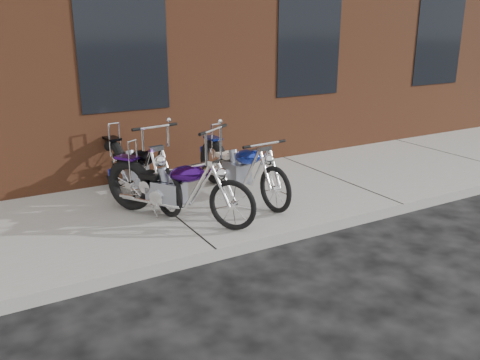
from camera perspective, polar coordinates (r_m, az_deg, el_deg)
ground at (r=5.92m, az=-2.65°, el=-9.10°), size 120.00×120.00×0.00m
sidewalk at (r=7.15m, az=-8.20°, el=-3.80°), size 22.00×3.00×0.15m
chopper_purple at (r=6.64m, az=-7.36°, el=-1.01°), size 1.33×1.94×1.27m
chopper_blue at (r=7.47m, az=-0.02°, el=1.21°), size 0.55×2.25×0.98m
chopper_third at (r=7.47m, az=-11.54°, el=0.98°), size 0.61×2.34×1.19m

